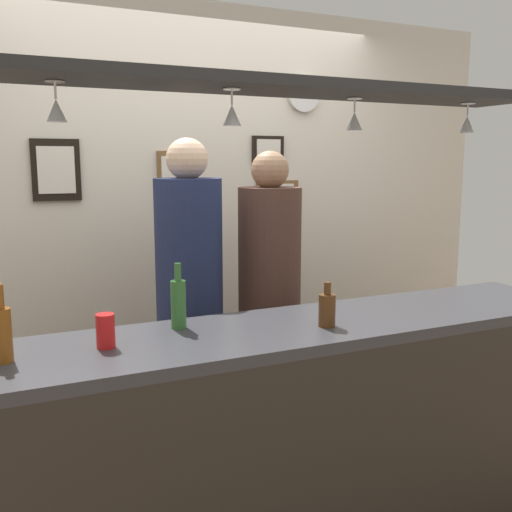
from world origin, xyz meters
TOP-DOWN VIEW (x-y plane):
  - ground_plane at (0.00, 0.00)m, footprint 8.00×8.00m
  - back_wall at (0.00, 1.10)m, footprint 4.40×0.06m
  - bar_counter at (0.00, -0.50)m, footprint 2.70×0.55m
  - overhead_glass_rack at (0.00, -0.30)m, footprint 2.20×0.36m
  - hanging_wineglass_far_left at (-0.90, -0.27)m, footprint 0.07×0.07m
  - hanging_wineglass_left at (-0.29, -0.33)m, footprint 0.07×0.07m
  - hanging_wineglass_center_left at (0.29, -0.25)m, footprint 0.07×0.07m
  - hanging_wineglass_center at (0.88, -0.29)m, footprint 0.07×0.07m
  - person_left_navy_shirt at (-0.23, 0.42)m, footprint 0.34×0.34m
  - person_right_brown_shirt at (0.23, 0.42)m, footprint 0.34×0.34m
  - bottle_beer_amber_tall at (-1.11, -0.34)m, footprint 0.06×0.06m
  - bottle_beer_brown_stubby at (0.07, -0.43)m, footprint 0.07×0.07m
  - bottle_beer_green_import at (-0.48, -0.21)m, footprint 0.06×0.06m
  - drink_can at (-0.78, -0.33)m, footprint 0.07×0.07m
  - picture_frame_crest at (-0.12, 1.06)m, footprint 0.18×0.02m
  - picture_frame_upper_small at (0.52, 1.06)m, footprint 0.22×0.02m
  - picture_frame_caricature at (-0.78, 1.06)m, footprint 0.26×0.02m
  - picture_frame_lower_pair at (0.59, 1.06)m, footprint 0.30×0.02m
  - wall_clock at (0.78, 1.05)m, footprint 0.22×0.03m

SIDE VIEW (x-z plane):
  - ground_plane at x=0.00m, z-range 0.00..0.00m
  - bar_counter at x=0.00m, z-range 0.18..1.18m
  - person_right_brown_shirt at x=0.23m, z-range 0.18..1.89m
  - drink_can at x=-0.78m, z-range 1.00..1.13m
  - person_left_navy_shirt at x=-0.23m, z-range 0.19..1.96m
  - bottle_beer_brown_stubby at x=0.07m, z-range 0.98..1.16m
  - bottle_beer_amber_tall at x=-1.11m, z-range 0.97..1.23m
  - bottle_beer_green_import at x=-0.48m, z-range 0.98..1.24m
  - back_wall at x=0.00m, z-range 0.00..2.60m
  - picture_frame_lower_pair at x=0.59m, z-range 1.35..1.53m
  - picture_frame_crest at x=-0.12m, z-range 1.46..1.72m
  - picture_frame_caricature at x=-0.78m, z-range 1.44..1.78m
  - picture_frame_upper_small at x=0.52m, z-range 1.64..1.82m
  - hanging_wineglass_far_left at x=-0.90m, z-range 1.76..1.89m
  - hanging_wineglass_left at x=-0.29m, z-range 1.76..1.89m
  - hanging_wineglass_center_left at x=0.29m, z-range 1.76..1.89m
  - hanging_wineglass_center at x=0.88m, z-range 1.76..1.89m
  - overhead_glass_rack at x=0.00m, z-range 1.92..1.96m
  - wall_clock at x=0.78m, z-range 1.97..2.19m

